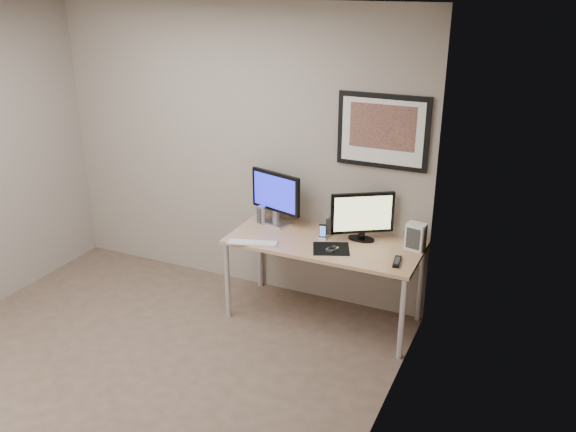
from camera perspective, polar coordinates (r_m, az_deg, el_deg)
name	(u,v)px	position (r m, az deg, el deg)	size (l,w,h in m)	color
floor	(132,375)	(4.84, -14.38, -14.24)	(3.60, 3.60, 0.00)	#4B3F2F
room	(150,148)	(4.46, -12.80, 6.26)	(3.60, 3.60, 3.60)	white
desk	(324,249)	(5.08, 3.40, -3.06)	(1.60, 0.70, 0.73)	#946547
framed_art	(383,131)	(4.96, 8.86, 7.84)	(0.75, 0.04, 0.60)	black
monitor_large	(276,196)	(5.30, -1.16, 1.91)	(0.51, 0.23, 0.47)	#BCBCC1
monitor_tv	(362,215)	(5.02, 6.97, 0.07)	(0.46, 0.30, 0.41)	black
speaker_left	(262,215)	(5.37, -2.45, 0.10)	(0.07, 0.07, 0.17)	#BCBCC1
speaker_right	(329,225)	(5.15, 3.86, -0.85)	(0.07, 0.07, 0.17)	#BCBCC1
phone_dock	(323,232)	(5.07, 3.26, -1.48)	(0.06, 0.06, 0.13)	black
keyboard	(252,243)	(5.01, -3.35, -2.52)	(0.42, 0.11, 0.01)	silver
mousepad	(331,249)	(4.92, 4.06, -3.07)	(0.29, 0.26, 0.00)	black
mouse	(332,248)	(4.89, 4.17, -3.01)	(0.05, 0.10, 0.03)	black
remote	(397,261)	(4.75, 10.18, -4.21)	(0.05, 0.19, 0.02)	black
fan_unit	(416,236)	(4.97, 11.87, -1.89)	(0.14, 0.11, 0.22)	silver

